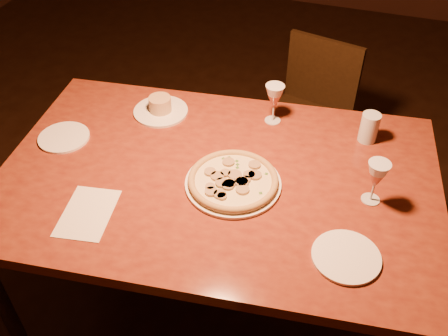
% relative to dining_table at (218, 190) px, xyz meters
% --- Properties ---
extents(floor, '(7.00, 7.00, 0.00)m').
position_rel_dining_table_xyz_m(floor, '(-0.09, 0.02, -0.76)').
color(floor, black).
rests_on(floor, ground).
extents(dining_table, '(1.67, 1.19, 0.83)m').
position_rel_dining_table_xyz_m(dining_table, '(0.00, 0.00, 0.00)').
color(dining_table, brown).
rests_on(dining_table, floor).
extents(chair_far, '(0.48, 0.48, 0.84)m').
position_rel_dining_table_xyz_m(chair_far, '(0.17, 1.02, -0.29)').
color(chair_far, black).
rests_on(chair_far, floor).
extents(pizza_plate, '(0.33, 0.33, 0.04)m').
position_rel_dining_table_xyz_m(pizza_plate, '(0.07, -0.03, 0.09)').
color(pizza_plate, white).
rests_on(pizza_plate, dining_table).
extents(ramekin_saucer, '(0.22, 0.22, 0.07)m').
position_rel_dining_table_xyz_m(ramekin_saucer, '(-0.35, 0.29, 0.10)').
color(ramekin_saucer, white).
rests_on(ramekin_saucer, dining_table).
extents(wine_glass_far, '(0.07, 0.07, 0.17)m').
position_rel_dining_table_xyz_m(wine_glass_far, '(0.10, 0.38, 0.16)').
color(wine_glass_far, '#C86553').
rests_on(wine_glass_far, dining_table).
extents(wine_glass_right, '(0.07, 0.07, 0.16)m').
position_rel_dining_table_xyz_m(wine_glass_right, '(0.53, 0.05, 0.15)').
color(wine_glass_right, '#C86553').
rests_on(wine_glass_right, dining_table).
extents(water_tumbler, '(0.07, 0.07, 0.12)m').
position_rel_dining_table_xyz_m(water_tumbler, '(0.48, 0.37, 0.13)').
color(water_tumbler, silver).
rests_on(water_tumbler, dining_table).
extents(side_plate_left, '(0.20, 0.20, 0.01)m').
position_rel_dining_table_xyz_m(side_plate_left, '(-0.63, 0.00, 0.08)').
color(side_plate_left, white).
rests_on(side_plate_left, dining_table).
extents(side_plate_near, '(0.21, 0.21, 0.01)m').
position_rel_dining_table_xyz_m(side_plate_near, '(0.49, -0.23, 0.08)').
color(side_plate_near, white).
rests_on(side_plate_near, dining_table).
extents(menu_card, '(0.20, 0.26, 0.00)m').
position_rel_dining_table_xyz_m(menu_card, '(-0.34, -0.31, 0.07)').
color(menu_card, white).
rests_on(menu_card, dining_table).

